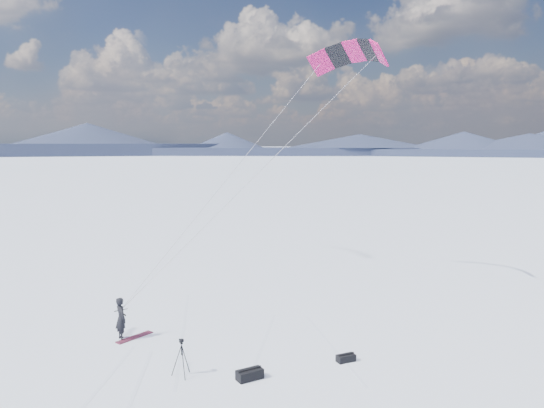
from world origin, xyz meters
TOP-DOWN VIEW (x-y plane):
  - ground at (0.00, 0.00)m, footprint 1800.00×1800.00m
  - horizon_hills at (-0.00, 0.00)m, footprint 704.00×704.00m
  - snow_tracks at (-1.44, -0.32)m, footprint 13.93×10.25m
  - snowkiter at (-0.95, 4.01)m, footprint 0.41×0.62m
  - snowboard at (-0.48, 3.89)m, footprint 1.63×0.80m
  - tripod at (-0.36, -0.37)m, footprint 0.65×0.61m
  - gear_bag_a at (1.39, -1.84)m, footprint 0.89×0.45m
  - gear_bag_b at (4.96, -2.52)m, footprint 0.71×0.42m
  - power_kite at (11.62, 4.95)m, footprint 13.70×5.06m

SIDE VIEW (x-z plane):
  - ground at x=0.00m, z-range 0.00..0.00m
  - snowkiter at x=-0.95m, z-range -0.85..0.85m
  - snow_tracks at x=-1.44m, z-range 0.00..0.01m
  - snowboard at x=-0.48m, z-range 0.00..0.04m
  - gear_bag_b at x=4.96m, z-range -0.02..0.29m
  - gear_bag_a at x=1.39m, z-range -0.02..0.37m
  - tripod at x=-0.36m, z-range 0.19..1.46m
  - horizon_hills at x=0.00m, z-range -0.84..7.61m
  - power_kite at x=11.62m, z-range 6.22..17.98m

